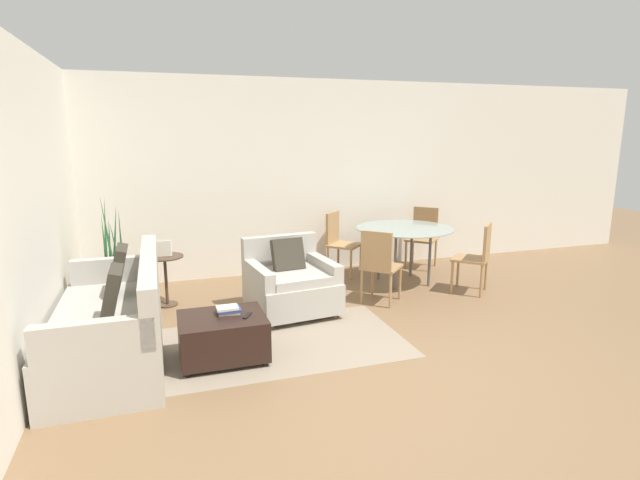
{
  "coord_description": "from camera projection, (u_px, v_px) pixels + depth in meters",
  "views": [
    {
      "loc": [
        -1.9,
        -3.5,
        2.01
      ],
      "look_at": [
        -0.08,
        2.04,
        0.75
      ],
      "focal_mm": 28.0,
      "sensor_mm": 36.0,
      "label": 1
    }
  ],
  "objects": [
    {
      "name": "book_stack",
      "position": [
        228.0,
        310.0,
        4.52
      ],
      "size": [
        0.22,
        0.17,
        0.07
      ],
      "color": "beige",
      "rests_on": "ottoman"
    },
    {
      "name": "dining_chair_near_left",
      "position": [
        379.0,
        262.0,
        5.88
      ],
      "size": [
        0.59,
        0.59,
        0.9
      ],
      "color": "tan",
      "rests_on": "ground_plane"
    },
    {
      "name": "ground_plane",
      "position": [
        404.0,
        373.0,
        4.26
      ],
      "size": [
        20.0,
        20.0,
        0.0
      ],
      "primitive_type": "plane",
      "color": "brown"
    },
    {
      "name": "picture_frame",
      "position": [
        164.0,
        248.0,
        5.79
      ],
      "size": [
        0.18,
        0.07,
        0.19
      ],
      "color": "silver",
      "rests_on": "side_table"
    },
    {
      "name": "area_rug",
      "position": [
        268.0,
        344.0,
        4.83
      ],
      "size": [
        2.64,
        1.45,
        0.01
      ],
      "color": "gray",
      "rests_on": "ground_plane"
    },
    {
      "name": "dining_chair_far_right",
      "position": [
        423.0,
        233.0,
        7.57
      ],
      "size": [
        0.59,
        0.59,
        0.9
      ],
      "color": "tan",
      "rests_on": "ground_plane"
    },
    {
      "name": "dining_table",
      "position": [
        404.0,
        233.0,
        6.69
      ],
      "size": [
        1.29,
        1.29,
        0.76
      ],
      "color": "#8C9E99",
      "rests_on": "ground_plane"
    },
    {
      "name": "dining_chair_near_right",
      "position": [
        478.0,
        253.0,
        6.3
      ],
      "size": [
        0.59,
        0.59,
        0.9
      ],
      "color": "tan",
      "rests_on": "ground_plane"
    },
    {
      "name": "dining_chair_far_left",
      "position": [
        339.0,
        239.0,
        7.15
      ],
      "size": [
        0.59,
        0.59,
        0.9
      ],
      "color": "tan",
      "rests_on": "ground_plane"
    },
    {
      "name": "side_table",
      "position": [
        165.0,
        271.0,
        5.84
      ],
      "size": [
        0.43,
        0.43,
        0.6
      ],
      "color": "#4C3828",
      "rests_on": "ground_plane"
    },
    {
      "name": "couch",
      "position": [
        114.0,
        325.0,
        4.47
      ],
      "size": [
        0.9,
        2.02,
        0.94
      ],
      "color": "#B2ADA3",
      "rests_on": "ground_plane"
    },
    {
      "name": "wall_back",
      "position": [
        295.0,
        178.0,
        7.15
      ],
      "size": [
        12.0,
        0.06,
        2.75
      ],
      "color": "white",
      "rests_on": "ground_plane"
    },
    {
      "name": "potted_plant",
      "position": [
        115.0,
        285.0,
        5.76
      ],
      "size": [
        0.38,
        0.38,
        1.35
      ],
      "color": "brown",
      "rests_on": "ground_plane"
    },
    {
      "name": "ottoman",
      "position": [
        223.0,
        336.0,
        4.49
      ],
      "size": [
        0.76,
        0.62,
        0.4
      ],
      "color": "black",
      "rests_on": "ground_plane"
    },
    {
      "name": "armchair",
      "position": [
        290.0,
        283.0,
        5.65
      ],
      "size": [
        1.0,
        0.98,
        0.84
      ],
      "color": "#B2ADA3",
      "rests_on": "ground_plane"
    },
    {
      "name": "tv_remote_primary",
      "position": [
        247.0,
        316.0,
        4.46
      ],
      "size": [
        0.11,
        0.15,
        0.01
      ],
      "color": "black",
      "rests_on": "ottoman"
    },
    {
      "name": "wall_left",
      "position": [
        39.0,
        205.0,
        4.47
      ],
      "size": [
        0.06,
        12.0,
        2.75
      ],
      "color": "white",
      "rests_on": "ground_plane"
    }
  ]
}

